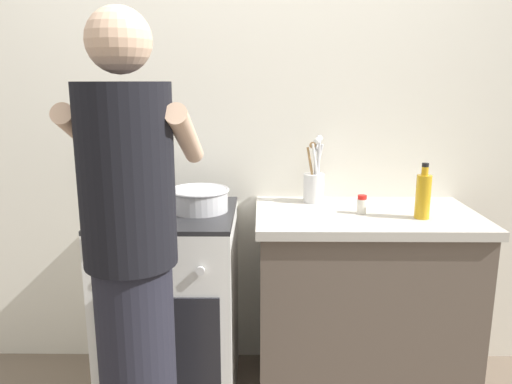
# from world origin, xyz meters

# --- Properties ---
(back_wall) EXTENTS (3.20, 0.10, 2.50)m
(back_wall) POSITION_xyz_m (0.20, 0.50, 1.25)
(back_wall) COLOR silver
(back_wall) RESTS_ON ground
(countertop) EXTENTS (1.00, 0.60, 0.90)m
(countertop) POSITION_xyz_m (0.55, 0.15, 0.45)
(countertop) COLOR brown
(countertop) RESTS_ON ground
(stove_range) EXTENTS (0.60, 0.62, 0.90)m
(stove_range) POSITION_xyz_m (-0.35, 0.15, 0.45)
(stove_range) COLOR white
(stove_range) RESTS_ON ground
(pot) EXTENTS (0.27, 0.21, 0.14)m
(pot) POSITION_xyz_m (-0.49, 0.16, 0.97)
(pot) COLOR #B2B2B7
(pot) RESTS_ON stove_range
(mixing_bowl) EXTENTS (0.28, 0.28, 0.10)m
(mixing_bowl) POSITION_xyz_m (-0.21, 0.17, 0.96)
(mixing_bowl) COLOR #B7B7BC
(mixing_bowl) RESTS_ON stove_range
(utensil_crock) EXTENTS (0.10, 0.10, 0.33)m
(utensil_crock) POSITION_xyz_m (0.33, 0.34, 1.00)
(utensil_crock) COLOR silver
(utensil_crock) RESTS_ON countertop
(spice_bottle) EXTENTS (0.04, 0.04, 0.08)m
(spice_bottle) POSITION_xyz_m (0.52, 0.13, 0.94)
(spice_bottle) COLOR silver
(spice_bottle) RESTS_ON countertop
(oil_bottle) EXTENTS (0.06, 0.06, 0.24)m
(oil_bottle) POSITION_xyz_m (0.77, 0.06, 1.00)
(oil_bottle) COLOR gold
(oil_bottle) RESTS_ON countertop
(person) EXTENTS (0.41, 0.50, 1.70)m
(person) POSITION_xyz_m (-0.35, -0.49, 0.86)
(person) COLOR black
(person) RESTS_ON ground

